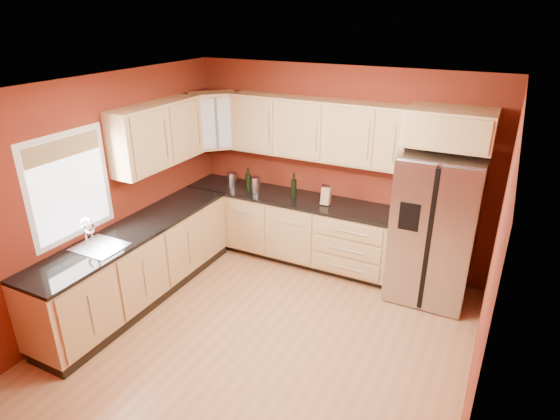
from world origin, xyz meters
The scene contains 23 objects.
floor centered at (0.00, 0.00, 0.00)m, with size 4.00×4.00×0.00m, color #A87041.
ceiling centered at (0.00, 0.00, 2.60)m, with size 4.00×4.00×0.00m, color silver.
wall_back centered at (0.00, 2.00, 1.30)m, with size 4.00×0.04×2.60m, color maroon.
wall_front centered at (0.00, -2.00, 1.30)m, with size 4.00×0.04×2.60m, color maroon.
wall_left centered at (-2.00, 0.00, 1.30)m, with size 0.04×4.00×2.60m, color maroon.
wall_right centered at (2.00, 0.00, 1.30)m, with size 0.04×4.00×2.60m, color maroon.
base_cabinets_back centered at (-0.55, 1.70, 0.44)m, with size 2.90×0.60×0.88m, color tan.
base_cabinets_left centered at (-1.70, 0.00, 0.44)m, with size 0.60×2.80×0.88m, color tan.
countertop_back centered at (-0.55, 1.69, 0.90)m, with size 2.90×0.62×0.04m, color black.
countertop_left centered at (-1.69, 0.00, 0.90)m, with size 0.62×2.80×0.04m, color black.
upper_cabinets_back centered at (-0.25, 1.83, 1.83)m, with size 2.30×0.33×0.75m, color tan.
upper_cabinets_left centered at (-1.83, 0.72, 1.83)m, with size 0.33×1.35×0.75m, color tan.
corner_upper_cabinet centered at (-1.67, 1.67, 1.83)m, with size 0.62×0.33×0.75m, color tan.
over_fridge_cabinet centered at (1.35, 1.70, 2.05)m, with size 0.92×0.60×0.40m, color tan.
refrigerator centered at (1.35, 1.62, 0.89)m, with size 0.90×0.75×1.78m, color silver.
window centered at (-1.98, -0.50, 1.55)m, with size 0.03×0.90×1.00m, color white.
sink_faucet centered at (-1.69, -0.50, 1.07)m, with size 0.50×0.42×0.30m, color white, non-canonical shape.
canister_left centered at (-1.02, 1.64, 1.03)m, with size 0.13×0.13×0.21m, color silver.
canister_right centered at (-1.42, 1.67, 1.02)m, with size 0.12×0.12×0.20m, color silver.
wine_bottle_a centered at (-1.13, 1.63, 1.08)m, with size 0.07×0.07×0.33m, color black, non-canonical shape.
wine_bottle_b centered at (-0.47, 1.69, 1.09)m, with size 0.07×0.07×0.33m, color black, non-canonical shape.
knife_block centered at (-0.01, 1.66, 1.03)m, with size 0.11×0.10×0.22m, color #A77C51.
soap_dispenser centered at (-0.01, 1.65, 1.01)m, with size 0.06×0.06×0.18m, color silver.
Camera 1 is at (1.95, -3.52, 3.22)m, focal length 30.00 mm.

